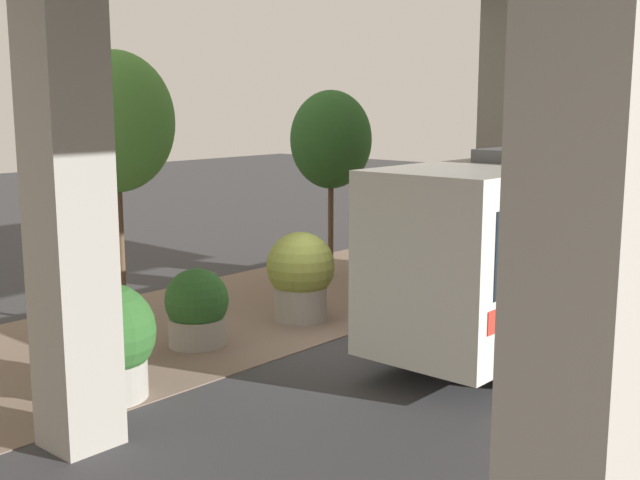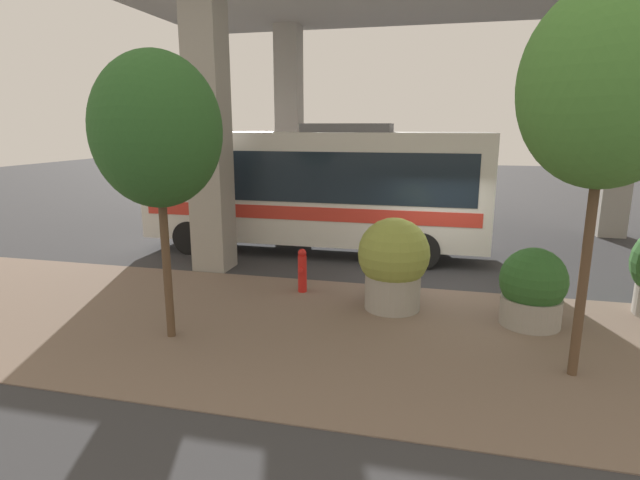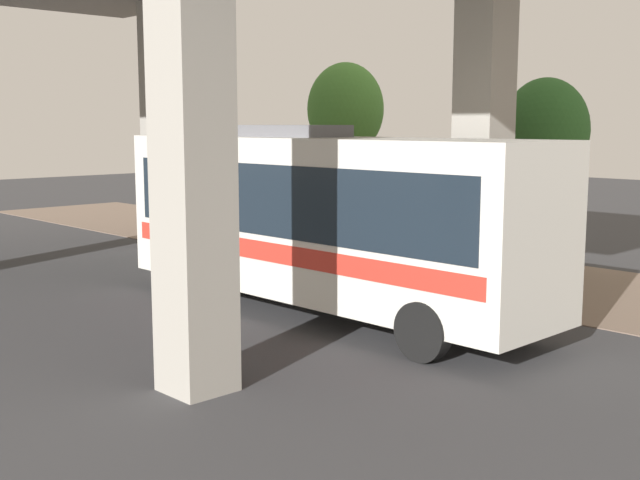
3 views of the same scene
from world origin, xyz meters
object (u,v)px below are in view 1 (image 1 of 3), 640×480
at_px(bus, 553,232).
at_px(street_tree_near, 331,140).
at_px(planter_front, 197,309).
at_px(planter_back, 106,342).
at_px(planter_middle, 301,275).
at_px(street_tree_far, 116,122).
at_px(fire_hydrant, 382,284).

bearing_deg(bus, street_tree_near, 171.91).
distance_m(planter_front, street_tree_near, 7.36).
xyz_separation_m(bus, planter_back, (-3.54, -8.22, -1.12)).
height_order(planter_middle, street_tree_near, street_tree_near).
xyz_separation_m(planter_middle, planter_back, (0.83, -5.42, -0.06)).
bearing_deg(planter_middle, street_tree_far, -126.72).
relative_size(bus, planter_back, 5.31).
height_order(planter_back, street_tree_far, street_tree_far).
distance_m(bus, planter_middle, 5.30).
bearing_deg(planter_front, fire_hydrant, 79.86).
bearing_deg(planter_front, planter_back, -68.31).
relative_size(bus, planter_middle, 5.18).
distance_m(fire_hydrant, street_tree_far, 6.91).
relative_size(planter_front, street_tree_near, 0.31).
bearing_deg(planter_middle, planter_front, -95.77).
bearing_deg(bus, planter_middle, -147.31).
distance_m(planter_back, street_tree_near, 10.10).
bearing_deg(fire_hydrant, street_tree_near, 150.81).
relative_size(fire_hydrant, street_tree_near, 0.21).
relative_size(fire_hydrant, planter_back, 0.55).
distance_m(street_tree_near, street_tree_far, 6.77).
bearing_deg(bus, planter_front, -130.34).
distance_m(planter_back, street_tree_far, 5.13).
xyz_separation_m(bus, street_tree_near, (-6.74, 0.96, 1.60)).
distance_m(planter_middle, street_tree_near, 5.18).
relative_size(planter_middle, planter_back, 1.02).
bearing_deg(street_tree_far, planter_front, 9.28).
bearing_deg(fire_hydrant, planter_back, -88.14).
xyz_separation_m(bus, planter_middle, (-4.37, -2.80, -1.06)).
xyz_separation_m(bus, fire_hydrant, (-3.78, -0.69, -1.54)).
height_order(fire_hydrant, street_tree_near, street_tree_near).
xyz_separation_m(planter_front, street_tree_near, (-2.10, 6.42, 2.93)).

